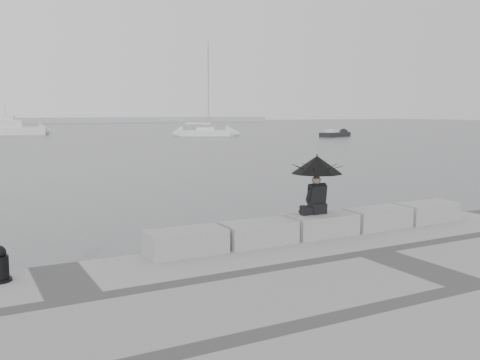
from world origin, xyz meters
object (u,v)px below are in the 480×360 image
sailboat_right (206,132)px  motor_cruiser (13,129)px  small_motorboat (335,134)px  seated_person (317,170)px

sailboat_right → motor_cruiser: 28.45m
motor_cruiser → small_motorboat: size_ratio=1.73×
seated_person → motor_cruiser: size_ratio=0.15×
sailboat_right → small_motorboat: size_ratio=2.34×
motor_cruiser → small_motorboat: (37.68, -26.75, -0.57)m
seated_person → sailboat_right: (23.65, 57.83, -1.47)m
seated_person → sailboat_right: size_ratio=0.11×
sailboat_right → small_motorboat: 17.77m
motor_cruiser → sailboat_right: bearing=-20.7°
seated_person → sailboat_right: bearing=68.3°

